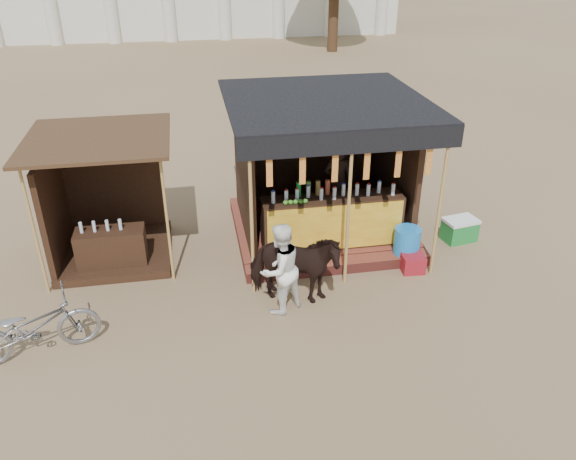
{
  "coord_description": "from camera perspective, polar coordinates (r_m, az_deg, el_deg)",
  "views": [
    {
      "loc": [
        -1.46,
        -6.38,
        5.46
      ],
      "look_at": [
        0.0,
        1.6,
        1.1
      ],
      "focal_mm": 35.0,
      "sensor_mm": 36.0,
      "label": 1
    }
  ],
  "objects": [
    {
      "name": "red_crate",
      "position": [
        10.36,
        12.52,
        -3.26
      ],
      "size": [
        0.42,
        0.42,
        0.32
      ],
      "primitive_type": "cube",
      "rotation": [
        0.0,
        0.0,
        -0.07
      ],
      "color": "maroon",
      "rests_on": "ground"
    },
    {
      "name": "cow",
      "position": [
        9.06,
        0.59,
        -3.86
      ],
      "size": [
        1.68,
        1.19,
        1.29
      ],
      "primitive_type": "imported",
      "rotation": [
        0.0,
        0.0,
        1.22
      ],
      "color": "black",
      "rests_on": "ground"
    },
    {
      "name": "ground",
      "position": [
        8.53,
        1.97,
        -11.6
      ],
      "size": [
        120.0,
        120.0,
        0.0
      ],
      "primitive_type": "plane",
      "color": "#846B4C",
      "rests_on": "ground"
    },
    {
      "name": "bystander",
      "position": [
        8.8,
        -0.81,
        -3.97
      ],
      "size": [
        0.94,
        0.89,
        1.54
      ],
      "primitive_type": "imported",
      "rotation": [
        0.0,
        0.0,
        3.7
      ],
      "color": "white",
      "rests_on": "ground"
    },
    {
      "name": "cooler",
      "position": [
        11.57,
        17.03,
        0.05
      ],
      "size": [
        0.71,
        0.54,
        0.46
      ],
      "color": "#1C7E31",
      "rests_on": "ground"
    },
    {
      "name": "blue_barrel",
      "position": [
        10.51,
        11.94,
        -1.54
      ],
      "size": [
        0.57,
        0.57,
        0.69
      ],
      "primitive_type": "cylinder",
      "rotation": [
        0.0,
        0.0,
        0.2
      ],
      "color": "blue",
      "rests_on": "ground"
    },
    {
      "name": "main_stall",
      "position": [
        10.99,
        3.58,
        4.37
      ],
      "size": [
        3.6,
        3.61,
        2.78
      ],
      "color": "maroon",
      "rests_on": "ground"
    },
    {
      "name": "motorbike",
      "position": [
        8.85,
        -24.48,
        -8.98
      ],
      "size": [
        1.92,
        1.06,
        0.96
      ],
      "primitive_type": "imported",
      "rotation": [
        0.0,
        0.0,
        1.82
      ],
      "color": "gray",
      "rests_on": "ground"
    },
    {
      "name": "secondary_stall",
      "position": [
        10.8,
        -18.41,
        1.45
      ],
      "size": [
        2.4,
        2.4,
        2.38
      ],
      "color": "#341D13",
      "rests_on": "ground"
    }
  ]
}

